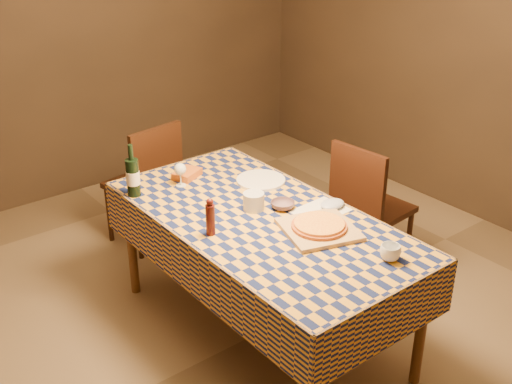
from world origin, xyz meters
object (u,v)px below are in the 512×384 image
pizza (319,225)px  bowl (283,205)px  white_plate (261,180)px  chair_right (366,203)px  wine_bottle (133,177)px  chair_far (148,179)px  dining_table (262,229)px  cutting_board (319,229)px

pizza → bowl: bearing=86.4°
white_plate → chair_right: bearing=-21.4°
wine_bottle → chair_far: 0.84m
pizza → chair_far: bearing=94.2°
dining_table → chair_far: chair_far is taller
dining_table → wine_bottle: 0.80m
cutting_board → chair_far: (-0.12, 1.60, -0.26)m
dining_table → cutting_board: cutting_board is taller
wine_bottle → white_plate: wine_bottle is taller
pizza → wine_bottle: 1.12m
white_plate → pizza: bearing=-102.3°
white_plate → chair_far: chair_far is taller
dining_table → chair_far: 1.30m
white_plate → chair_right: size_ratio=0.32×
white_plate → chair_right: (0.67, -0.26, -0.26)m
bowl → chair_far: (-0.14, 1.29, -0.27)m
dining_table → bowl: 0.18m
cutting_board → white_plate: (0.14, 0.66, -0.00)m
cutting_board → wine_bottle: wine_bottle is taller
cutting_board → chair_right: 0.94m
bowl → white_plate: (0.12, 0.35, -0.01)m
chair_right → chair_far: bearing=127.8°
wine_bottle → cutting_board: bearing=-60.7°
wine_bottle → white_plate: bearing=-24.1°
cutting_board → bowl: bowl is taller
dining_table → wine_bottle: size_ratio=5.90×
wine_bottle → pizza: bearing=-60.7°
pizza → chair_far: (-0.12, 1.60, -0.28)m
wine_bottle → chair_right: (1.36, -0.57, -0.36)m
chair_far → white_plate: bearing=-74.4°
bowl → chair_far: 1.32m
chair_right → bowl: bearing=-173.8°
cutting_board → white_plate: 0.68m
wine_bottle → chair_right: size_ratio=0.34×
chair_far → wine_bottle: bearing=-124.2°
pizza → wine_bottle: size_ratio=1.07×
dining_table → cutting_board: size_ratio=5.15×
cutting_board → white_plate: size_ratio=1.21×
pizza → bowl: 0.31m
dining_table → white_plate: 0.46m
dining_table → cutting_board: 0.35m
bowl → chair_right: size_ratio=0.14×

